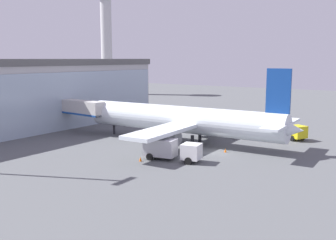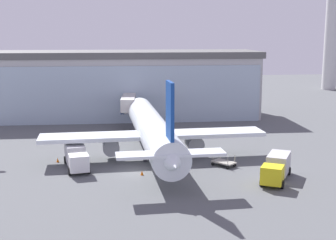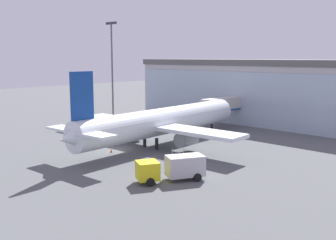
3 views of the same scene
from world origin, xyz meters
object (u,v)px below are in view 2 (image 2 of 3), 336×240
Objects in this scene: catering_truck at (76,156)px; safety_cone_nose at (142,173)px; control_tower at (334,5)px; airplane at (152,131)px; baggage_cart at (224,162)px; fuel_truck at (277,167)px; safety_cone_wingtip at (58,160)px; jet_bridge at (129,103)px.

safety_cone_nose is at bearing 52.43° from catering_truck.
airplane is (-57.46, -67.04, -20.00)m from control_tower.
catering_truck is at bearing -134.62° from baggage_cart.
baggage_cart is (8.27, -5.42, -3.06)m from airplane.
safety_cone_nose is (-14.77, 3.65, -1.19)m from fuel_truck.
safety_cone_wingtip is at bearing -135.71° from control_tower.
catering_truck reaches higher than baggage_cart.
jet_bridge is 0.32× the size of airplane.
jet_bridge is 28.34m from safety_cone_nose.
control_tower is 12.29× the size of baggage_cart.
safety_cone_nose is 12.30m from safety_cone_wingtip.
fuel_truck is at bearing -133.45° from airplane.
airplane is 11.25× the size of baggage_cart.
catering_truck is 1.02× the size of fuel_truck.
control_tower is 92.96m from fuel_truck.
catering_truck is at bearing 109.45° from airplane.
baggage_cart is at bearing -113.61° from fuel_truck.
jet_bridge is 0.29× the size of control_tower.
control_tower is 1.09× the size of airplane.
baggage_cart is 5.78× the size of safety_cone_wingtip.
fuel_truck is at bearing -119.67° from control_tower.
control_tower is at bearing 106.56° from baggage_cart.
jet_bridge is 20.75× the size of safety_cone_wingtip.
control_tower is 5.16× the size of catering_truck.
catering_truck is 2.38× the size of baggage_cart.
jet_bridge is 20.41m from airplane.
safety_cone_nose is (0.07, -28.06, -3.93)m from jet_bridge.
safety_cone_nose is at bearing -33.89° from safety_cone_wingtip.
airplane reaches higher than fuel_truck.
airplane is at bearing 101.20° from catering_truck.
jet_bridge is 20.75× the size of safety_cone_nose.
control_tower reaches higher than fuel_truck.
control_tower reaches higher than baggage_cart.
control_tower is at bearing 44.29° from safety_cone_wingtip.
control_tower reaches higher than safety_cone_nose.
fuel_truck is 13.52× the size of safety_cone_wingtip.
safety_cone_nose is (-10.27, -2.35, -0.23)m from baggage_cart.
safety_cone_wingtip is (-10.14, -21.21, -3.93)m from jet_bridge.
airplane reaches higher than jet_bridge.
catering_truck is (-67.15, -70.78, -22.10)m from control_tower.
baggage_cart is (17.97, -1.68, -0.97)m from catering_truck.
baggage_cart is at bearing -152.63° from jet_bridge.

